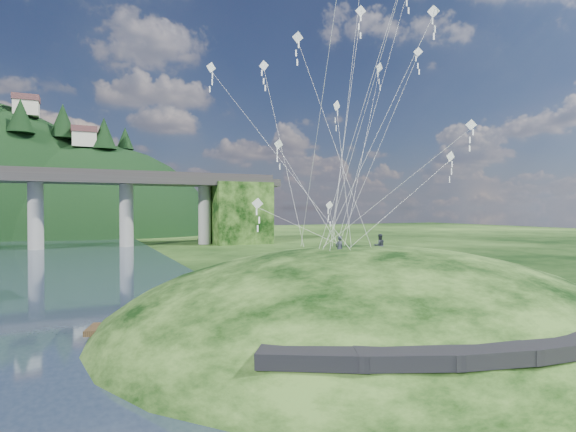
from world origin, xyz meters
name	(u,v)px	position (x,y,z in m)	size (l,w,h in m)	color
ground	(268,346)	(0.00, 0.00, 0.00)	(320.00, 320.00, 0.00)	black
grass_hill	(368,344)	(8.00, 2.00, -1.50)	(36.00, 32.00, 13.00)	black
footpath	(520,338)	(7.46, -9.74, 2.08)	(22.29, 5.84, 0.83)	black
wooden_dock	(201,326)	(-2.69, 4.15, 0.41)	(13.07, 5.78, 0.93)	#342515
kite_flyers	(367,234)	(8.09, 2.32, 5.79)	(4.30, 1.13, 1.67)	#272C35
kite_swarm	(356,61)	(8.83, 4.70, 18.13)	(17.98, 17.89, 20.85)	white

